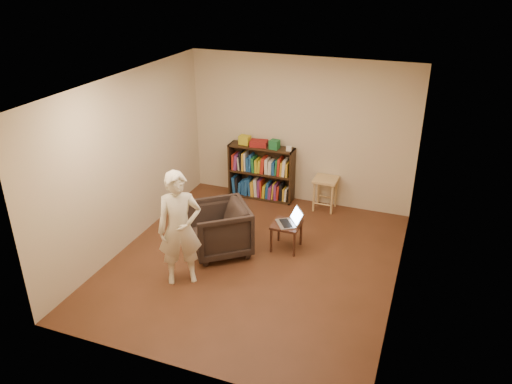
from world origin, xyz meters
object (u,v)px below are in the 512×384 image
at_px(armchair, 219,229).
at_px(laptop, 290,221).
at_px(bookshelf, 262,175).
at_px(side_table, 286,228).
at_px(person, 180,229).
at_px(stool, 326,184).

height_order(armchair, laptop, armchair).
xyz_separation_m(bookshelf, armchair, (0.07, -2.01, -0.05)).
bearing_deg(armchair, bookshelf, 143.55).
relative_size(bookshelf, side_table, 2.82).
height_order(bookshelf, side_table, bookshelf).
relative_size(armchair, person, 0.53).
xyz_separation_m(armchair, laptop, (0.96, 0.45, 0.10)).
bearing_deg(stool, side_table, -98.78).
bearing_deg(stool, person, -115.17).
bearing_deg(stool, armchair, -120.38).
xyz_separation_m(armchair, person, (-0.17, -0.85, 0.42)).
bearing_deg(side_table, person, -130.05).
distance_m(laptop, person, 1.76).
height_order(stool, person, person).
distance_m(bookshelf, side_table, 1.86).
xyz_separation_m(laptop, person, (-1.13, -1.30, 0.32)).
bearing_deg(laptop, armchair, -99.11).
xyz_separation_m(bookshelf, stool, (1.21, -0.06, 0.03)).
bearing_deg(person, stool, 32.38).
bearing_deg(side_table, bookshelf, 121.73).
relative_size(bookshelf, person, 0.75).
relative_size(bookshelf, laptop, 2.52).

